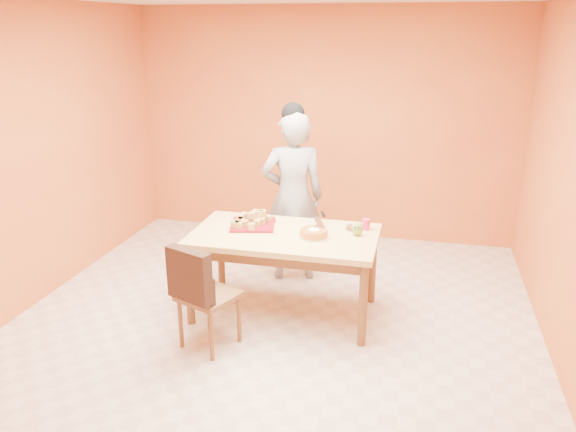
% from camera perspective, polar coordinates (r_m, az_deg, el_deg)
% --- Properties ---
extents(floor, '(5.00, 5.00, 0.00)m').
position_cam_1_polar(floor, '(4.85, -2.04, -11.71)').
color(floor, beige).
rests_on(floor, ground).
extents(wall_back, '(4.50, 0.00, 4.50)m').
position_cam_1_polar(wall_back, '(6.72, 3.63, 9.20)').
color(wall_back, '#C9702E').
rests_on(wall_back, floor).
extents(wall_left, '(0.00, 5.00, 5.00)m').
position_cam_1_polar(wall_left, '(5.38, -26.06, 4.94)').
color(wall_left, '#C9702E').
rests_on(wall_left, floor).
extents(dining_table, '(1.60, 0.90, 0.76)m').
position_cam_1_polar(dining_table, '(4.88, -0.37, -2.80)').
color(dining_table, '#EECF7C').
rests_on(dining_table, floor).
extents(dining_chair, '(0.54, 0.60, 0.89)m').
position_cam_1_polar(dining_chair, '(4.49, -8.16, -7.83)').
color(dining_chair, brown).
rests_on(dining_chair, floor).
extents(pastry_pile, '(0.34, 0.34, 0.11)m').
position_cam_1_polar(pastry_pile, '(5.01, -3.60, -0.15)').
color(pastry_pile, tan).
rests_on(pastry_pile, pastry_platter).
extents(person, '(0.72, 0.58, 1.70)m').
position_cam_1_polar(person, '(5.55, 0.49, 1.90)').
color(person, gray).
rests_on(person, floor).
extents(pastry_platter, '(0.46, 0.46, 0.02)m').
position_cam_1_polar(pastry_platter, '(5.03, -3.58, -0.88)').
color(pastry_platter, maroon).
rests_on(pastry_platter, dining_table).
extents(red_dinner_plate, '(0.24, 0.24, 0.01)m').
position_cam_1_polar(red_dinner_plate, '(5.15, -2.45, -0.47)').
color(red_dinner_plate, maroon).
rests_on(red_dinner_plate, dining_table).
extents(white_cake_plate, '(0.28, 0.28, 0.01)m').
position_cam_1_polar(white_cake_plate, '(4.76, 2.63, -2.11)').
color(white_cake_plate, silver).
rests_on(white_cake_plate, dining_table).
extents(sponge_cake, '(0.25, 0.25, 0.05)m').
position_cam_1_polar(sponge_cake, '(4.75, 2.64, -1.73)').
color(sponge_cake, '#C08631').
rests_on(sponge_cake, white_cake_plate).
extents(cake_server, '(0.16, 0.30, 0.01)m').
position_cam_1_polar(cake_server, '(4.90, 3.16, -0.65)').
color(cake_server, silver).
rests_on(cake_server, sponge_cake).
extents(egg_ornament, '(0.11, 0.09, 0.12)m').
position_cam_1_polar(egg_ornament, '(4.81, 7.05, -1.30)').
color(egg_ornament, olive).
rests_on(egg_ornament, dining_table).
extents(magenta_glass, '(0.07, 0.07, 0.10)m').
position_cam_1_polar(magenta_glass, '(4.97, 7.94, -0.85)').
color(magenta_glass, '#DA2059').
rests_on(magenta_glass, dining_table).
extents(checker_tin, '(0.13, 0.13, 0.03)m').
position_cam_1_polar(checker_tin, '(4.97, 6.57, -1.18)').
color(checker_tin, '#361A0E').
rests_on(checker_tin, dining_table).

